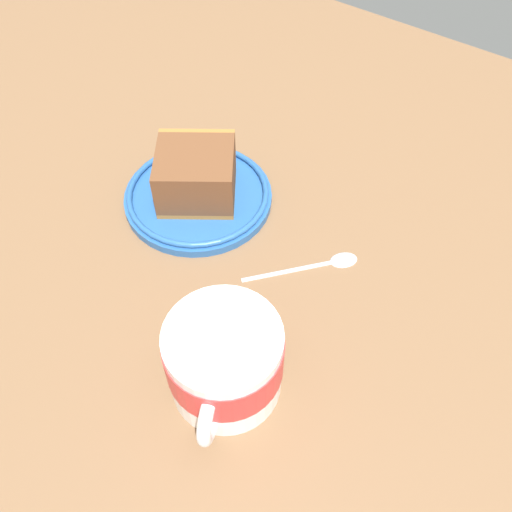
{
  "coord_description": "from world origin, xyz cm",
  "views": [
    {
      "loc": [
        24.85,
        32.13,
        47.48
      ],
      "look_at": [
        -3.63,
        12.19,
        3.0
      ],
      "focal_mm": 39.38,
      "sensor_mm": 36.0,
      "label": 1
    }
  ],
  "objects_px": {
    "tea_mug": "(224,360)",
    "teaspoon": "(325,262)",
    "small_plate": "(198,195)",
    "cake_slice": "(196,174)"
  },
  "relations": [
    {
      "from": "tea_mug",
      "to": "teaspoon",
      "type": "distance_m",
      "value": 0.18
    },
    {
      "from": "tea_mug",
      "to": "teaspoon",
      "type": "bearing_deg",
      "value": 178.88
    },
    {
      "from": "small_plate",
      "to": "tea_mug",
      "type": "xyz_separation_m",
      "value": [
        0.17,
        0.16,
        0.04
      ]
    },
    {
      "from": "cake_slice",
      "to": "tea_mug",
      "type": "xyz_separation_m",
      "value": [
        0.17,
        0.17,
        0.01
      ]
    },
    {
      "from": "cake_slice",
      "to": "teaspoon",
      "type": "relative_size",
      "value": 1.13
    },
    {
      "from": "small_plate",
      "to": "cake_slice",
      "type": "bearing_deg",
      "value": -145.8
    },
    {
      "from": "small_plate",
      "to": "tea_mug",
      "type": "bearing_deg",
      "value": 44.78
    },
    {
      "from": "small_plate",
      "to": "teaspoon",
      "type": "distance_m",
      "value": 0.17
    },
    {
      "from": "small_plate",
      "to": "cake_slice",
      "type": "height_order",
      "value": "cake_slice"
    },
    {
      "from": "cake_slice",
      "to": "teaspoon",
      "type": "bearing_deg",
      "value": 90.5
    }
  ]
}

